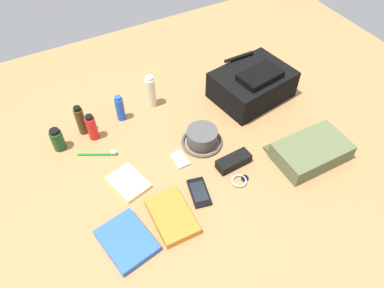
% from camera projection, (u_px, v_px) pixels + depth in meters
% --- Properties ---
extents(ground_plane, '(2.64, 2.02, 0.02)m').
position_uv_depth(ground_plane, '(192.00, 152.00, 1.51)').
color(ground_plane, '#9D7243').
rests_on(ground_plane, ground).
extents(backpack, '(0.38, 0.30, 0.16)m').
position_uv_depth(backpack, '(252.00, 84.00, 1.68)').
color(backpack, black).
rests_on(backpack, ground_plane).
extents(toiletry_pouch, '(0.29, 0.22, 0.07)m').
position_uv_depth(toiletry_pouch, '(311.00, 151.00, 1.46)').
color(toiletry_pouch, '#56603D').
rests_on(toiletry_pouch, ground_plane).
extents(bucket_hat, '(0.17, 0.17, 0.07)m').
position_uv_depth(bucket_hat, '(202.00, 138.00, 1.51)').
color(bucket_hat, '#484848').
rests_on(bucket_hat, ground_plane).
extents(shampoo_bottle, '(0.05, 0.05, 0.10)m').
position_uv_depth(shampoo_bottle, '(57.00, 140.00, 1.48)').
color(shampoo_bottle, '#19471E').
rests_on(shampoo_bottle, ground_plane).
extents(cologne_bottle, '(0.04, 0.04, 0.14)m').
position_uv_depth(cologne_bottle, '(81.00, 120.00, 1.52)').
color(cologne_bottle, '#473319').
rests_on(cologne_bottle, ground_plane).
extents(sunscreen_spray, '(0.04, 0.04, 0.13)m').
position_uv_depth(sunscreen_spray, '(92.00, 127.00, 1.51)').
color(sunscreen_spray, red).
rests_on(sunscreen_spray, ground_plane).
extents(deodorant_spray, '(0.04, 0.04, 0.13)m').
position_uv_depth(deodorant_spray, '(120.00, 108.00, 1.58)').
color(deodorant_spray, blue).
rests_on(deodorant_spray, ground_plane).
extents(lotion_bottle, '(0.04, 0.04, 0.16)m').
position_uv_depth(lotion_bottle, '(151.00, 92.00, 1.63)').
color(lotion_bottle, beige).
rests_on(lotion_bottle, ground_plane).
extents(paperback_novel, '(0.18, 0.21, 0.02)m').
position_uv_depth(paperback_novel, '(127.00, 241.00, 1.22)').
color(paperback_novel, blue).
rests_on(paperback_novel, ground_plane).
extents(travel_guidebook, '(0.13, 0.21, 0.03)m').
position_uv_depth(travel_guidebook, '(172.00, 216.00, 1.28)').
color(travel_guidebook, orange).
rests_on(travel_guidebook, ground_plane).
extents(cell_phone, '(0.09, 0.14, 0.01)m').
position_uv_depth(cell_phone, '(199.00, 192.00, 1.36)').
color(cell_phone, black).
rests_on(cell_phone, ground_plane).
extents(media_player, '(0.05, 0.08, 0.01)m').
position_uv_depth(media_player, '(180.00, 160.00, 1.46)').
color(media_player, '#B7B7BC').
rests_on(media_player, ground_plane).
extents(wristwatch, '(0.07, 0.06, 0.01)m').
position_uv_depth(wristwatch, '(240.00, 180.00, 1.39)').
color(wristwatch, '#99999E').
rests_on(wristwatch, ground_plane).
extents(toothbrush, '(0.15, 0.08, 0.02)m').
position_uv_depth(toothbrush, '(100.00, 154.00, 1.48)').
color(toothbrush, '#198C33').
rests_on(toothbrush, ground_plane).
extents(notepad, '(0.14, 0.17, 0.02)m').
position_uv_depth(notepad, '(128.00, 182.00, 1.39)').
color(notepad, beige).
rests_on(notepad, ground_plane).
extents(sunglasses_case, '(0.14, 0.06, 0.04)m').
position_uv_depth(sunglasses_case, '(234.00, 161.00, 1.44)').
color(sunglasses_case, black).
rests_on(sunglasses_case, ground_plane).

